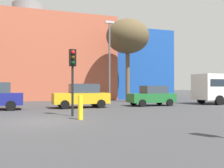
{
  "coord_description": "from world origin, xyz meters",
  "views": [
    {
      "loc": [
        -0.85,
        -12.08,
        1.56
      ],
      "look_at": [
        5.83,
        6.77,
        1.79
      ],
      "focal_mm": 41.5,
      "sensor_mm": 36.0,
      "label": 1
    }
  ],
  "objects_px": {
    "parked_car_2": "(82,96)",
    "bollard_yellow_1": "(80,108)",
    "parked_car_3": "(152,96)",
    "street_lamp": "(109,57)",
    "bare_tree_0": "(128,37)",
    "traffic_light_island": "(73,67)"
  },
  "relations": [
    {
      "from": "parked_car_3",
      "to": "parked_car_2",
      "type": "bearing_deg",
      "value": -0.0
    },
    {
      "from": "parked_car_3",
      "to": "bare_tree_0",
      "type": "height_order",
      "value": "bare_tree_0"
    },
    {
      "from": "parked_car_2",
      "to": "street_lamp",
      "type": "distance_m",
      "value": 5.24
    },
    {
      "from": "parked_car_2",
      "to": "traffic_light_island",
      "type": "distance_m",
      "value": 6.04
    },
    {
      "from": "parked_car_3",
      "to": "street_lamp",
      "type": "distance_m",
      "value": 5.14
    },
    {
      "from": "parked_car_3",
      "to": "street_lamp",
      "type": "xyz_separation_m",
      "value": [
        -2.85,
        2.57,
        3.42
      ]
    },
    {
      "from": "bollard_yellow_1",
      "to": "parked_car_3",
      "type": "bearing_deg",
      "value": 42.66
    },
    {
      "from": "parked_car_3",
      "to": "street_lamp",
      "type": "bearing_deg",
      "value": -42.05
    },
    {
      "from": "parked_car_3",
      "to": "traffic_light_island",
      "type": "height_order",
      "value": "traffic_light_island"
    },
    {
      "from": "parked_car_3",
      "to": "bollard_yellow_1",
      "type": "relative_size",
      "value": 3.33
    },
    {
      "from": "traffic_light_island",
      "to": "bare_tree_0",
      "type": "xyz_separation_m",
      "value": [
        8.42,
        12.37,
        4.42
      ]
    },
    {
      "from": "bollard_yellow_1",
      "to": "street_lamp",
      "type": "relative_size",
      "value": 0.16
    },
    {
      "from": "parked_car_2",
      "to": "bollard_yellow_1",
      "type": "relative_size",
      "value": 3.6
    },
    {
      "from": "parked_car_2",
      "to": "bare_tree_0",
      "type": "relative_size",
      "value": 0.46
    },
    {
      "from": "parked_car_3",
      "to": "bare_tree_0",
      "type": "bearing_deg",
      "value": -95.94
    },
    {
      "from": "traffic_light_island",
      "to": "bollard_yellow_1",
      "type": "height_order",
      "value": "traffic_light_island"
    },
    {
      "from": "traffic_light_island",
      "to": "bare_tree_0",
      "type": "distance_m",
      "value": 15.6
    },
    {
      "from": "parked_car_2",
      "to": "parked_car_3",
      "type": "relative_size",
      "value": 1.08
    },
    {
      "from": "traffic_light_island",
      "to": "parked_car_3",
      "type": "bearing_deg",
      "value": 126.59
    },
    {
      "from": "parked_car_2",
      "to": "bare_tree_0",
      "type": "distance_m",
      "value": 11.37
    },
    {
      "from": "bollard_yellow_1",
      "to": "street_lamp",
      "type": "xyz_separation_m",
      "value": [
        4.76,
        9.59,
        3.67
      ]
    },
    {
      "from": "parked_car_2",
      "to": "parked_car_3",
      "type": "distance_m",
      "value": 5.96
    }
  ]
}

